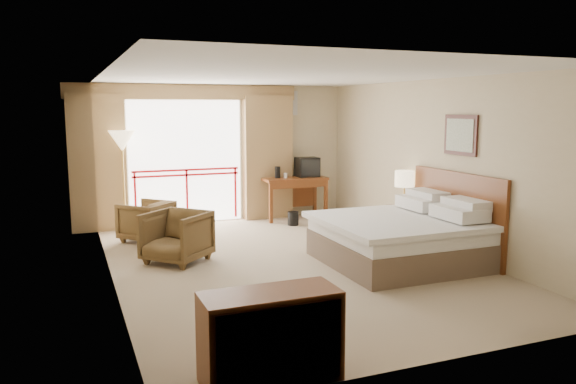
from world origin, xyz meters
name	(u,v)px	position (x,y,z in m)	size (l,w,h in m)	color
floor	(291,263)	(0.00, 0.00, 0.00)	(7.00, 7.00, 0.00)	gray
ceiling	(291,75)	(0.00, 0.00, 2.70)	(7.00, 7.00, 0.00)	white
wall_back	(225,153)	(0.00, 3.50, 1.35)	(5.00, 5.00, 0.00)	#C4B38D
wall_front	(444,214)	(0.00, -3.50, 1.35)	(5.00, 5.00, 0.00)	#C4B38D
wall_left	(109,180)	(-2.50, 0.00, 1.35)	(7.00, 7.00, 0.00)	#C4B38D
wall_right	(436,165)	(2.50, 0.00, 1.35)	(7.00, 7.00, 0.00)	#C4B38D
balcony_door	(186,162)	(-0.80, 3.48, 1.20)	(2.40, 2.40, 0.00)	white
balcony_railing	(187,182)	(-0.80, 3.46, 0.81)	(2.09, 0.03, 1.02)	red
curtain_left	(97,163)	(-2.45, 3.35, 1.25)	(1.00, 0.26, 2.50)	olive
curtain_right	(268,157)	(0.85, 3.35, 1.25)	(1.00, 0.26, 2.50)	olive
valance	(185,92)	(-0.80, 3.38, 2.55)	(4.40, 0.22, 0.28)	olive
hvac_vent	(286,103)	(1.30, 3.47, 2.35)	(0.50, 0.04, 0.50)	silver
bed	(401,238)	(1.50, -0.60, 0.38)	(2.13, 2.06, 0.97)	brown
headboard	(456,215)	(2.46, -0.60, 0.65)	(0.06, 2.10, 1.30)	#59270F
framed_art	(460,135)	(2.47, -0.60, 1.85)	(0.04, 0.72, 0.60)	black
nightstand	(405,224)	(2.31, 0.54, 0.30)	(0.42, 0.50, 0.61)	#59270F
table_lamp	(404,179)	(2.31, 0.59, 1.05)	(0.33, 0.33, 0.58)	tan
phone	(408,205)	(2.26, 0.39, 0.65)	(0.20, 0.15, 0.09)	black
desk	(293,186)	(1.31, 3.13, 0.66)	(1.30, 0.63, 0.85)	#59270F
tv	(307,167)	(1.61, 3.06, 1.05)	(0.44, 0.35, 0.40)	black
coffee_maker	(278,172)	(0.96, 3.07, 0.97)	(0.11, 0.11, 0.24)	black
cup	(285,176)	(1.11, 3.02, 0.90)	(0.07, 0.07, 0.11)	white
wastebasket	(293,218)	(1.04, 2.45, 0.13)	(0.21, 0.21, 0.27)	black
armchair_far	(147,241)	(-1.77, 2.19, 0.00)	(0.74, 0.76, 0.69)	#48341C
armchair_near	(177,262)	(-1.54, 0.67, 0.00)	(0.81, 0.84, 0.76)	#48341C
side_table	(155,228)	(-1.73, 1.46, 0.36)	(0.49, 0.49, 0.53)	black
book	(155,217)	(-1.73, 1.46, 0.54)	(0.18, 0.24, 0.02)	white
floor_lamp	(122,145)	(-2.02, 3.14, 1.59)	(0.47, 0.47, 1.85)	tan
dresser	(271,336)	(-1.51, -3.26, 0.38)	(1.15, 0.49, 0.76)	#59270F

